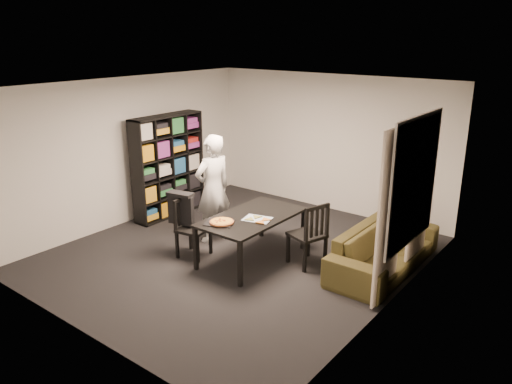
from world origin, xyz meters
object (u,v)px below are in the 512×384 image
Objects in this scene: person at (213,189)px; pepperoni_pizza at (222,222)px; dining_table at (252,220)px; chair_left at (188,223)px; sofa at (385,248)px; baking_tray at (219,223)px; bookshelf at (168,166)px; chair_right at (311,231)px.

person reaches higher than pepperoni_pizza.
dining_table is 1.00m from chair_left.
chair_left reaches higher than sofa.
chair_left reaches higher than pepperoni_pizza.
chair_left is at bearing 178.33° from pepperoni_pizza.
person is 4.49× the size of baking_tray.
bookshelf is at bearing 44.22° from chair_left.
dining_table is at bearing 117.82° from sofa.
pepperoni_pizza is at bearing -25.68° from bookshelf.
dining_table is at bearing 73.51° from pepperoni_pizza.
baking_tray is at bearing -103.93° from chair_left.
baking_tray is at bearing -32.82° from chair_right.
bookshelf is at bearing 166.40° from dining_table.
pepperoni_pizza is (0.79, -0.68, -0.17)m from person.
bookshelf reaches higher than person.
chair_right is at bearing 123.71° from sofa.
dining_table is 0.76× the size of sofa.
bookshelf reaches higher than sofa.
pepperoni_pizza reaches higher than dining_table.
bookshelf is 1.56m from person.
baking_tray is at bearing -110.33° from dining_table.
dining_table is at bearing -71.78° from chair_left.
chair_left is 0.43× the size of sofa.
pepperoni_pizza is (2.29, -1.10, -0.23)m from bookshelf.
dining_table is 1.99m from sofa.
chair_left is (-0.86, -0.49, -0.10)m from dining_table.
dining_table is 0.91m from chair_right.
person is (1.50, -0.42, -0.05)m from bookshelf.
sofa is at bearing 141.90° from chair_right.
bookshelf is 1.06× the size of person.
sofa is (4.18, 0.33, -0.63)m from bookshelf.
sofa is (1.74, 0.92, -0.32)m from dining_table.
chair_right is at bearing 39.84° from pepperoni_pizza.
bookshelf is 3.33m from chair_right.
sofa is (2.60, 1.41, -0.21)m from chair_left.
chair_left is 0.94× the size of chair_right.
chair_left is 0.52× the size of person.
chair_left reaches higher than dining_table.
bookshelf is at bearing 153.74° from baking_tray.
baking_tray is (-1.04, -0.84, 0.14)m from chair_right.
bookshelf is 0.87× the size of sofa.
bookshelf reaches higher than dining_table.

